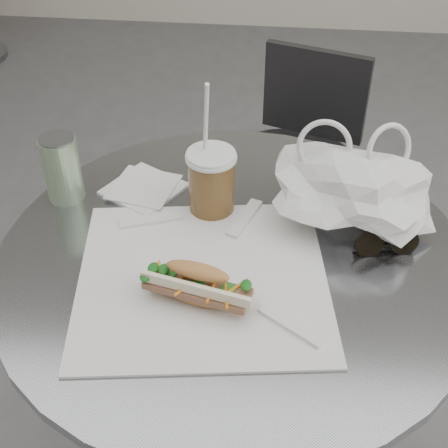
# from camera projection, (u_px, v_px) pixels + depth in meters

# --- Properties ---
(cafe_table) EXTENTS (0.76, 0.76, 0.74)m
(cafe_table) POSITION_uv_depth(u_px,v_px,m) (232.00, 362.00, 1.17)
(cafe_table) COLOR slate
(cafe_table) RESTS_ON ground
(chair_far) EXTENTS (0.39, 0.42, 0.71)m
(chair_far) POSITION_uv_depth(u_px,v_px,m) (292.00, 195.00, 1.82)
(chair_far) COLOR #2B2B2D
(chair_far) RESTS_ON ground
(sandwich_paper) EXTENTS (0.42, 0.41, 0.00)m
(sandwich_paper) POSITION_uv_depth(u_px,v_px,m) (203.00, 278.00, 0.95)
(sandwich_paper) COLOR white
(sandwich_paper) RESTS_ON cafe_table
(banh_mi) EXTENTS (0.20, 0.12, 0.07)m
(banh_mi) POSITION_uv_depth(u_px,v_px,m) (198.00, 285.00, 0.89)
(banh_mi) COLOR #CA7F4C
(banh_mi) RESTS_ON sandwich_paper
(iced_coffee) EXTENTS (0.09, 0.09, 0.25)m
(iced_coffee) POSITION_uv_depth(u_px,v_px,m) (211.00, 181.00, 1.05)
(iced_coffee) COLOR olive
(iced_coffee) RESTS_ON cafe_table
(sunglasses) EXTENTS (0.10, 0.04, 0.05)m
(sunglasses) POSITION_uv_depth(u_px,v_px,m) (386.00, 244.00, 0.99)
(sunglasses) COLOR black
(sunglasses) RESTS_ON cafe_table
(plastic_bag) EXTENTS (0.29, 0.25, 0.13)m
(plastic_bag) POSITION_uv_depth(u_px,v_px,m) (352.00, 190.00, 1.02)
(plastic_bag) COLOR white
(plastic_bag) RESTS_ON cafe_table
(napkin_stack) EXTENTS (0.16, 0.16, 0.01)m
(napkin_stack) POSITION_uv_depth(u_px,v_px,m) (144.00, 188.00, 1.13)
(napkin_stack) COLOR white
(napkin_stack) RESTS_ON cafe_table
(drink_can) EXTENTS (0.06, 0.06, 0.12)m
(drink_can) POSITION_uv_depth(u_px,v_px,m) (62.00, 168.00, 1.08)
(drink_can) COLOR #6AA25E
(drink_can) RESTS_ON cafe_table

